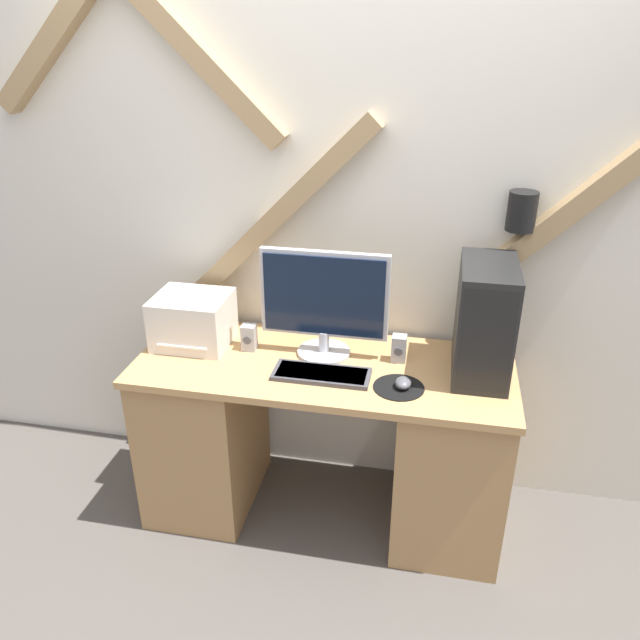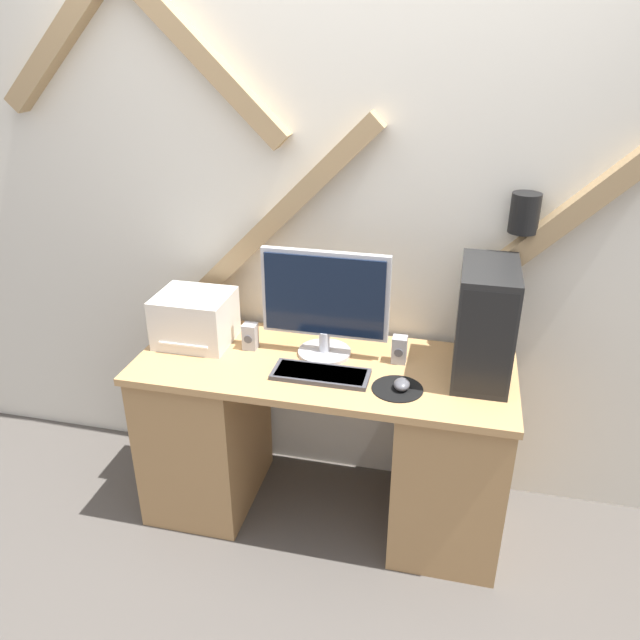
% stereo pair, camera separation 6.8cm
% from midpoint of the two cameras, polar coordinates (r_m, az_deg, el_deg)
% --- Properties ---
extents(ground_plane, '(12.00, 12.00, 0.00)m').
position_cam_midpoint_polar(ground_plane, '(2.74, -0.49, -21.05)').
color(ground_plane, '#4C4742').
extents(wall_back, '(6.40, 0.16, 2.70)m').
position_cam_midpoint_polar(wall_back, '(2.60, 2.71, 11.45)').
color(wall_back, silver).
rests_on(wall_back, ground_plane).
extents(desk, '(1.51, 0.60, 0.76)m').
position_cam_midpoint_polar(desk, '(2.70, 1.02, -10.76)').
color(desk, tan).
rests_on(desk, ground_plane).
extents(monitor, '(0.51, 0.22, 0.44)m').
position_cam_midpoint_polar(monitor, '(2.47, 1.23, 1.73)').
color(monitor, '#B7B7BC').
rests_on(monitor, desk).
extents(keyboard, '(0.38, 0.15, 0.02)m').
position_cam_midpoint_polar(keyboard, '(2.41, 0.88, -4.97)').
color(keyboard, '#3D3D42').
rests_on(keyboard, desk).
extents(mousepad, '(0.19, 0.19, 0.00)m').
position_cam_midpoint_polar(mousepad, '(2.36, 7.92, -6.25)').
color(mousepad, black).
rests_on(mousepad, desk).
extents(mouse, '(0.06, 0.08, 0.04)m').
position_cam_midpoint_polar(mouse, '(2.34, 8.32, -5.85)').
color(mouse, '#4C4C51').
rests_on(mouse, mousepad).
extents(computer_tower, '(0.21, 0.37, 0.45)m').
position_cam_midpoint_polar(computer_tower, '(2.41, 15.63, -0.28)').
color(computer_tower, black).
rests_on(computer_tower, desk).
extents(printer, '(0.30, 0.27, 0.21)m').
position_cam_midpoint_polar(printer, '(2.67, -10.64, 0.14)').
color(printer, beige).
rests_on(printer, desk).
extents(speaker_left, '(0.06, 0.06, 0.11)m').
position_cam_midpoint_polar(speaker_left, '(2.60, -5.65, -1.50)').
color(speaker_left, '#99999E').
rests_on(speaker_left, desk).
extents(speaker_right, '(0.06, 0.06, 0.11)m').
position_cam_midpoint_polar(speaker_right, '(2.51, 8.04, -2.70)').
color(speaker_right, '#99999E').
rests_on(speaker_right, desk).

